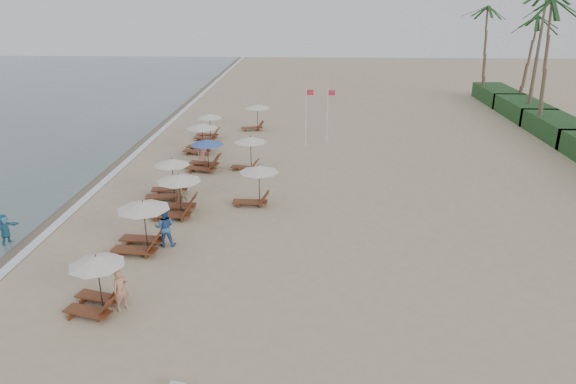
{
  "coord_description": "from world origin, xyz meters",
  "views": [
    {
      "loc": [
        1.77,
        -20.68,
        11.02
      ],
      "look_at": [
        0.61,
        4.92,
        1.3
      ],
      "focal_mm": 32.49,
      "sensor_mm": 36.0,
      "label": 1
    }
  ],
  "objects_px": {
    "beachgoer_far_b": "(202,153)",
    "lounger_station_5": "(200,138)",
    "beachgoer_mid_b": "(181,192)",
    "waterline_walker": "(5,229)",
    "beachgoer_mid_a": "(165,227)",
    "inland_station_0": "(255,181)",
    "beachgoer_near": "(121,290)",
    "inland_station_1": "(248,148)",
    "flag_pole_near": "(306,114)",
    "lounger_station_3": "(168,181)",
    "lounger_station_0": "(94,283)",
    "lounger_station_2": "(175,196)",
    "inland_station_2": "(255,114)",
    "lounger_station_1": "(140,226)",
    "lounger_station_6": "(208,126)",
    "lounger_station_4": "(204,155)"
  },
  "relations": [
    {
      "from": "lounger_station_1",
      "to": "beachgoer_far_b",
      "type": "distance_m",
      "value": 12.98
    },
    {
      "from": "lounger_station_4",
      "to": "inland_station_0",
      "type": "height_order",
      "value": "inland_station_0"
    },
    {
      "from": "inland_station_1",
      "to": "beachgoer_mid_a",
      "type": "distance_m",
      "value": 11.81
    },
    {
      "from": "lounger_station_3",
      "to": "lounger_station_0",
      "type": "bearing_deg",
      "value": -88.52
    },
    {
      "from": "lounger_station_6",
      "to": "lounger_station_5",
      "type": "bearing_deg",
      "value": -87.86
    },
    {
      "from": "beachgoer_mid_a",
      "to": "beachgoer_far_b",
      "type": "relative_size",
      "value": 1.13
    },
    {
      "from": "beachgoer_mid_b",
      "to": "beachgoer_far_b",
      "type": "bearing_deg",
      "value": -31.67
    },
    {
      "from": "inland_station_0",
      "to": "flag_pole_near",
      "type": "height_order",
      "value": "flag_pole_near"
    },
    {
      "from": "lounger_station_3",
      "to": "inland_station_1",
      "type": "height_order",
      "value": "lounger_station_3"
    },
    {
      "from": "lounger_station_0",
      "to": "flag_pole_near",
      "type": "distance_m",
      "value": 23.88
    },
    {
      "from": "lounger_station_2",
      "to": "beachgoer_far_b",
      "type": "relative_size",
      "value": 1.66
    },
    {
      "from": "beachgoer_mid_b",
      "to": "lounger_station_1",
      "type": "bearing_deg",
      "value": 138.37
    },
    {
      "from": "lounger_station_2",
      "to": "beachgoer_mid_a",
      "type": "bearing_deg",
      "value": -83.46
    },
    {
      "from": "beachgoer_mid_a",
      "to": "beachgoer_mid_b",
      "type": "xyz_separation_m",
      "value": [
        -0.35,
        4.69,
        -0.05
      ]
    },
    {
      "from": "inland_station_0",
      "to": "beachgoer_far_b",
      "type": "xyz_separation_m",
      "value": [
        -4.42,
        7.22,
        -0.54
      ]
    },
    {
      "from": "lounger_station_2",
      "to": "lounger_station_3",
      "type": "bearing_deg",
      "value": 111.58
    },
    {
      "from": "lounger_station_0",
      "to": "inland_station_0",
      "type": "relative_size",
      "value": 0.9
    },
    {
      "from": "lounger_station_5",
      "to": "waterline_walker",
      "type": "height_order",
      "value": "lounger_station_5"
    },
    {
      "from": "inland_station_1",
      "to": "waterline_walker",
      "type": "bearing_deg",
      "value": -130.75
    },
    {
      "from": "beachgoer_near",
      "to": "lounger_station_5",
      "type": "bearing_deg",
      "value": 48.72
    },
    {
      "from": "beachgoer_mid_a",
      "to": "flag_pole_near",
      "type": "bearing_deg",
      "value": -117.52
    },
    {
      "from": "lounger_station_4",
      "to": "inland_station_0",
      "type": "relative_size",
      "value": 1.01
    },
    {
      "from": "beachgoer_near",
      "to": "waterline_walker",
      "type": "xyz_separation_m",
      "value": [
        -7.31,
        5.13,
        -0.07
      ]
    },
    {
      "from": "inland_station_0",
      "to": "beachgoer_mid_a",
      "type": "relative_size",
      "value": 1.39
    },
    {
      "from": "beachgoer_mid_a",
      "to": "waterline_walker",
      "type": "distance_m",
      "value": 7.52
    },
    {
      "from": "lounger_station_4",
      "to": "flag_pole_near",
      "type": "bearing_deg",
      "value": 41.27
    },
    {
      "from": "beachgoer_far_b",
      "to": "flag_pole_near",
      "type": "bearing_deg",
      "value": -10.75
    },
    {
      "from": "beachgoer_near",
      "to": "inland_station_0",
      "type": "bearing_deg",
      "value": 24.99
    },
    {
      "from": "lounger_station_0",
      "to": "lounger_station_1",
      "type": "xyz_separation_m",
      "value": [
        0.17,
        4.9,
        0.05
      ]
    },
    {
      "from": "beachgoer_near",
      "to": "lounger_station_6",
      "type": "bearing_deg",
      "value": 48.49
    },
    {
      "from": "lounger_station_5",
      "to": "inland_station_0",
      "type": "relative_size",
      "value": 1.01
    },
    {
      "from": "lounger_station_2",
      "to": "flag_pole_near",
      "type": "height_order",
      "value": "flag_pole_near"
    },
    {
      "from": "beachgoer_near",
      "to": "beachgoer_far_b",
      "type": "height_order",
      "value": "beachgoer_far_b"
    },
    {
      "from": "lounger_station_4",
      "to": "lounger_station_2",
      "type": "bearing_deg",
      "value": -90.17
    },
    {
      "from": "beachgoer_far_b",
      "to": "lounger_station_5",
      "type": "bearing_deg",
      "value": 60.44
    },
    {
      "from": "beachgoer_far_b",
      "to": "waterline_walker",
      "type": "relative_size",
      "value": 1.12
    },
    {
      "from": "beachgoer_far_b",
      "to": "inland_station_2",
      "type": "bearing_deg",
      "value": 30.64
    },
    {
      "from": "inland_station_1",
      "to": "beachgoer_far_b",
      "type": "xyz_separation_m",
      "value": [
        -3.31,
        0.98,
        -0.64
      ]
    },
    {
      "from": "inland_station_0",
      "to": "beachgoer_near",
      "type": "relative_size",
      "value": 1.61
    },
    {
      "from": "lounger_station_0",
      "to": "waterline_walker",
      "type": "bearing_deg",
      "value": 140.83
    },
    {
      "from": "beachgoer_mid_a",
      "to": "flag_pole_near",
      "type": "xyz_separation_m",
      "value": [
        6.34,
        17.25,
        1.6
      ]
    },
    {
      "from": "lounger_station_3",
      "to": "waterline_walker",
      "type": "xyz_separation_m",
      "value": [
        -6.07,
        -6.4,
        -0.26
      ]
    },
    {
      "from": "beachgoer_mid_b",
      "to": "inland_station_2",
      "type": "bearing_deg",
      "value": -41.75
    },
    {
      "from": "beachgoer_mid_a",
      "to": "lounger_station_0",
      "type": "bearing_deg",
      "value": 70.57
    },
    {
      "from": "lounger_station_4",
      "to": "lounger_station_5",
      "type": "bearing_deg",
      "value": 105.75
    },
    {
      "from": "inland_station_1",
      "to": "inland_station_2",
      "type": "height_order",
      "value": "same"
    },
    {
      "from": "lounger_station_4",
      "to": "beachgoer_near",
      "type": "height_order",
      "value": "lounger_station_4"
    },
    {
      "from": "lounger_station_0",
      "to": "lounger_station_6",
      "type": "distance_m",
      "value": 24.61
    },
    {
      "from": "inland_station_0",
      "to": "lounger_station_6",
      "type": "bearing_deg",
      "value": 110.91
    },
    {
      "from": "lounger_station_5",
      "to": "lounger_station_6",
      "type": "relative_size",
      "value": 1.13
    }
  ]
}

